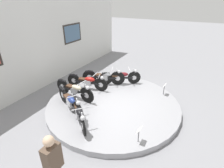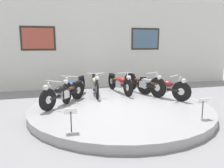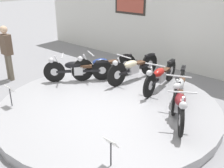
{
  "view_description": "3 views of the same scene",
  "coord_description": "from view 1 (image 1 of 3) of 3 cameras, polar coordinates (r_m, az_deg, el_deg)",
  "views": [
    {
      "loc": [
        -5.26,
        -2.74,
        3.99
      ],
      "look_at": [
        0.08,
        0.1,
        0.95
      ],
      "focal_mm": 28.0,
      "sensor_mm": 36.0,
      "label": 1
    },
    {
      "loc": [
        -1.85,
        -5.91,
        1.99
      ],
      "look_at": [
        -0.17,
        0.31,
        0.78
      ],
      "focal_mm": 35.0,
      "sensor_mm": 36.0,
      "label": 2
    },
    {
      "loc": [
        3.82,
        -4.12,
        3.0
      ],
      "look_at": [
        0.17,
        -0.07,
        0.75
      ],
      "focal_mm": 42.0,
      "sensor_mm": 36.0,
      "label": 3
    }
  ],
  "objects": [
    {
      "name": "info_placard_front_centre",
      "position": [
        7.7,
        16.73,
        -0.86
      ],
      "size": [
        0.26,
        0.11,
        0.51
      ],
      "color": "#333338",
      "rests_on": "display_platform"
    },
    {
      "name": "motorcycle_silver",
      "position": [
        8.26,
        -2.54,
        2.5
      ],
      "size": [
        0.82,
        1.9,
        0.81
      ],
      "color": "black",
      "rests_on": "display_platform"
    },
    {
      "name": "motorcycle_blue",
      "position": [
        6.53,
        -13.44,
        -5.44
      ],
      "size": [
        0.92,
        1.82,
        0.8
      ],
      "color": "black",
      "rests_on": "display_platform"
    },
    {
      "name": "motorcycle_maroon",
      "position": [
        8.29,
        2.95,
        2.4
      ],
      "size": [
        1.1,
        1.7,
        0.79
      ],
      "color": "black",
      "rests_on": "display_platform"
    },
    {
      "name": "visitor_standing",
      "position": [
        4.08,
        -18.54,
        -23.43
      ],
      "size": [
        0.36,
        0.22,
        1.67
      ],
      "color": "#6B6051",
      "rests_on": "ground_plane"
    },
    {
      "name": "motorcycle_cream",
      "position": [
        7.26,
        -12.02,
        -1.75
      ],
      "size": [
        0.54,
        2.01,
        0.81
      ],
      "color": "black",
      "rests_on": "display_platform"
    },
    {
      "name": "info_placard_front_left",
      "position": [
        5.16,
        8.77,
        -15.15
      ],
      "size": [
        0.26,
        0.11,
        0.51
      ],
      "color": "#333338",
      "rests_on": "display_platform"
    },
    {
      "name": "motorcycle_black",
      "position": [
        5.91,
        -10.69,
        -9.1
      ],
      "size": [
        1.34,
        1.49,
        0.78
      ],
      "color": "black",
      "rests_on": "display_platform"
    },
    {
      "name": "display_platform",
      "position": [
        7.09,
        0.39,
        -6.56
      ],
      "size": [
        5.21,
        5.21,
        0.21
      ],
      "primitive_type": "cylinder",
      "color": "#99999E",
      "rests_on": "ground_plane"
    },
    {
      "name": "back_wall",
      "position": [
        8.7,
        -23.43,
        11.22
      ],
      "size": [
        14.0,
        0.22,
        3.97
      ],
      "color": "silver",
      "rests_on": "ground_plane"
    },
    {
      "name": "ground_plane",
      "position": [
        7.15,
        0.38,
        -7.25
      ],
      "size": [
        60.0,
        60.0,
        0.0
      ],
      "primitive_type": "plane",
      "color": "gray"
    },
    {
      "name": "motorcycle_red",
      "position": [
        7.9,
        -7.89,
        0.9
      ],
      "size": [
        0.54,
        1.96,
        0.79
      ],
      "color": "black",
      "rests_on": "display_platform"
    }
  ]
}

